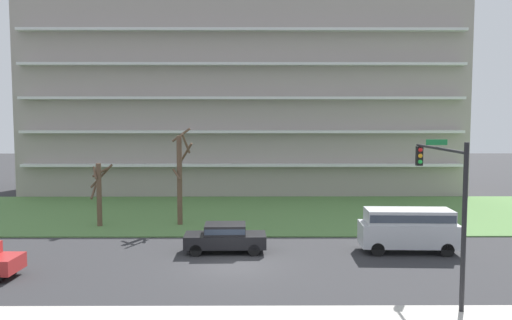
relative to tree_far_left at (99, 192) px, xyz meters
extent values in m
plane|color=#2D2D30|center=(9.35, -9.21, -2.37)|extent=(160.00, 160.00, 0.00)
cube|color=#547F42|center=(9.35, 4.79, -2.33)|extent=(80.00, 16.00, 0.08)
cube|color=#9E938C|center=(9.35, 18.10, 6.67)|extent=(41.46, 10.63, 18.09)
cube|color=silver|center=(9.35, 12.34, 0.64)|extent=(39.80, 0.90, 0.24)
cube|color=silver|center=(9.35, 12.34, 3.66)|extent=(39.80, 0.90, 0.24)
cube|color=silver|center=(9.35, 12.34, 6.67)|extent=(39.80, 0.90, 0.24)
cube|color=silver|center=(9.35, 12.34, 9.69)|extent=(39.80, 0.90, 0.24)
cube|color=silver|center=(9.35, 12.34, 12.70)|extent=(39.80, 0.90, 0.24)
cylinder|color=brown|center=(0.02, -0.08, -0.23)|extent=(0.34, 0.34, 4.28)
cylinder|color=brown|center=(-0.18, -0.21, 1.28)|extent=(0.46, 0.60, 0.84)
cylinder|color=brown|center=(-0.36, -0.04, -0.01)|extent=(0.25, 0.89, 0.92)
cylinder|color=brown|center=(0.03, 0.49, 1.27)|extent=(1.22, 0.16, 0.75)
cylinder|color=brown|center=(0.00, 0.64, 0.98)|extent=(1.57, 0.20, 1.65)
cylinder|color=brown|center=(5.33, 0.38, 0.68)|extent=(0.35, 0.35, 6.10)
cylinder|color=brown|center=(5.40, 0.99, 3.76)|extent=(1.32, 0.30, 0.99)
cylinder|color=brown|center=(5.81, 0.21, 3.22)|extent=(0.54, 1.12, 1.39)
cylinder|color=brown|center=(5.75, 0.81, 2.57)|extent=(1.05, 1.02, 1.39)
cylinder|color=brown|center=(5.17, 0.13, 1.16)|extent=(0.69, 0.51, 0.77)
cube|color=#B7BABF|center=(18.75, -6.71, -1.39)|extent=(5.27, 2.20, 1.25)
cube|color=#B7BABF|center=(18.75, -6.71, -0.39)|extent=(4.67, 2.02, 0.75)
cube|color=#2D3847|center=(18.75, -6.71, -0.39)|extent=(4.58, 2.06, 0.41)
cylinder|color=black|center=(16.90, -7.53, -2.01)|extent=(0.73, 0.25, 0.72)
cylinder|color=black|center=(16.97, -5.75, -2.01)|extent=(0.73, 0.25, 0.72)
cylinder|color=black|center=(20.53, -7.67, -2.01)|extent=(0.73, 0.25, 0.72)
cylinder|color=black|center=(20.60, -5.90, -2.01)|extent=(0.73, 0.25, 0.72)
cylinder|color=black|center=(-1.05, -10.47, -2.05)|extent=(0.65, 0.24, 0.64)
cube|color=black|center=(8.79, -6.71, -1.70)|extent=(4.44, 1.91, 0.70)
cube|color=black|center=(8.79, -6.71, -1.08)|extent=(2.24, 1.71, 0.55)
cube|color=#2D3847|center=(8.79, -6.71, -1.08)|extent=(2.20, 1.74, 0.30)
cylinder|color=black|center=(7.27, -7.54, -2.05)|extent=(0.65, 0.24, 0.64)
cylinder|color=black|center=(7.23, -5.96, -2.05)|extent=(0.65, 0.24, 0.64)
cylinder|color=black|center=(10.35, -7.47, -2.05)|extent=(0.65, 0.24, 0.64)
cylinder|color=black|center=(10.31, -5.89, -2.05)|extent=(0.65, 0.24, 0.64)
cylinder|color=black|center=(18.05, -15.81, 0.85)|extent=(0.18, 0.18, 6.44)
cylinder|color=black|center=(18.05, -12.98, 3.67)|extent=(0.12, 5.66, 0.12)
cube|color=black|center=(18.05, -10.45, 3.17)|extent=(0.28, 0.28, 0.90)
sphere|color=red|center=(18.05, -10.60, 3.47)|extent=(0.20, 0.20, 0.20)
sphere|color=#F2A519|center=(18.05, -10.60, 3.19)|extent=(0.20, 0.20, 0.20)
sphere|color=green|center=(18.05, -10.60, 2.91)|extent=(0.20, 0.20, 0.20)
cube|color=#197238|center=(18.05, -12.70, 3.92)|extent=(0.90, 0.04, 0.24)
camera|label=1|loc=(10.31, -34.68, 4.98)|focal=36.71mm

